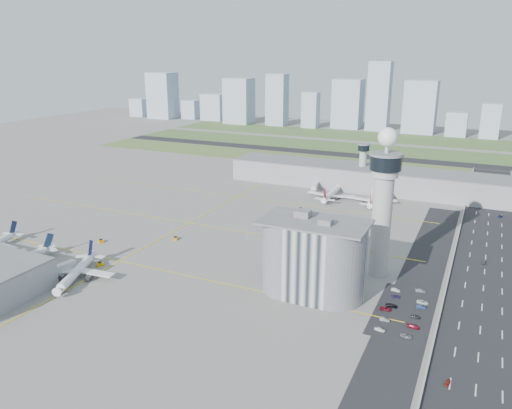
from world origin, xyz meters
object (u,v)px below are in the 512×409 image
at_px(car_lot_5, 396,290).
at_px(car_lot_8, 416,317).
at_px(admin_building, 313,258).
at_px(tug_1, 101,241).
at_px(tug_4, 300,209).
at_px(car_lot_3, 392,306).
at_px(jet_bridge_near_2, 46,276).
at_px(tug_2, 100,264).
at_px(jet_bridge_far_0, 316,185).
at_px(car_lot_2, 385,309).
at_px(car_lot_6, 406,336).
at_px(jet_bridge_far_1, 387,193).
at_px(car_hw_0, 447,383).
at_px(airplane_near_b, 18,255).
at_px(car_lot_10, 423,302).
at_px(car_hw_1, 484,262).
at_px(car_lot_0, 380,329).
at_px(car_lot_4, 396,296).
at_px(tug_0, 13,251).
at_px(airplane_far_a, 332,190).
at_px(airplane_near_c, 75,267).
at_px(car_lot_9, 421,307).
at_px(car_hw_4, 479,189).
at_px(secondary_tower, 363,162).
at_px(car_lot_1, 385,320).
at_px(car_hw_2, 500,216).
at_px(airplane_far_b, 372,195).
at_px(tug_3, 175,238).
at_px(control_tower, 383,197).
at_px(tug_5, 388,208).

bearing_deg(car_lot_5, car_lot_8, -148.17).
height_order(admin_building, tug_1, admin_building).
relative_size(tug_4, car_lot_3, 0.79).
height_order(jet_bridge_near_2, tug_2, jet_bridge_near_2).
relative_size(jet_bridge_far_0, car_lot_2, 3.15).
bearing_deg(car_lot_6, car_lot_8, 0.01).
height_order(jet_bridge_far_1, car_hw_0, jet_bridge_far_1).
distance_m(airplane_near_b, car_lot_10, 177.12).
bearing_deg(car_hw_1, car_lot_0, -109.47).
bearing_deg(car_lot_4, tug_0, 95.36).
height_order(airplane_far_a, tug_1, airplane_far_a).
bearing_deg(airplane_near_c, jet_bridge_far_0, 144.54).
relative_size(airplane_near_b, tug_4, 10.72).
bearing_deg(tug_1, airplane_far_a, 179.97).
bearing_deg(admin_building, car_lot_9, 7.38).
distance_m(airplane_near_c, tug_4, 142.92).
distance_m(car_lot_10, car_hw_4, 191.70).
distance_m(tug_1, tug_2, 30.46).
height_order(tug_4, car_lot_3, tug_4).
distance_m(tug_2, car_lot_6, 136.85).
height_order(airplane_near_c, jet_bridge_far_0, airplane_near_c).
bearing_deg(secondary_tower, car_lot_5, -71.41).
bearing_deg(car_lot_8, tug_0, 98.24).
height_order(car_lot_2, car_lot_10, car_lot_10).
xyz_separation_m(airplane_near_b, tug_4, (87.76, 132.78, -4.21)).
height_order(tug_0, tug_4, tug_0).
bearing_deg(car_lot_3, tug_0, 91.75).
bearing_deg(car_hw_0, jet_bridge_far_1, 114.94).
bearing_deg(car_lot_4, jet_bridge_far_0, 24.47).
bearing_deg(car_lot_8, car_lot_1, 127.25).
bearing_deg(car_hw_2, tug_4, -153.87).
distance_m(airplane_far_a, jet_bridge_near_2, 189.48).
xyz_separation_m(car_lot_4, car_hw_1, (30.73, 51.38, 0.08)).
height_order(airplane_far_b, car_hw_0, airplane_far_b).
xyz_separation_m(jet_bridge_far_1, tug_3, (-84.29, -127.32, -1.97)).
bearing_deg(jet_bridge_far_1, admin_building, -10.00).
height_order(admin_building, car_lot_1, admin_building).
height_order(tug_0, car_lot_8, tug_0).
xyz_separation_m(airplane_near_b, car_hw_4, (185.92, 232.39, -4.65)).
distance_m(jet_bridge_far_0, car_lot_5, 159.95).
bearing_deg(car_lot_1, car_lot_10, -33.74).
bearing_deg(car_lot_8, car_lot_0, 147.71).
relative_size(airplane_far_b, car_hw_4, 11.17).
xyz_separation_m(control_tower, car_lot_0, (11.08, -47.55, -34.39)).
bearing_deg(car_lot_5, tug_5, 14.98).
height_order(car_hw_0, car_hw_4, car_hw_4).
bearing_deg(secondary_tower, car_lot_6, -71.89).
height_order(airplane_far_a, car_lot_10, airplane_far_a).
bearing_deg(tug_2, control_tower, 56.26).
height_order(secondary_tower, airplane_far_a, secondary_tower).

